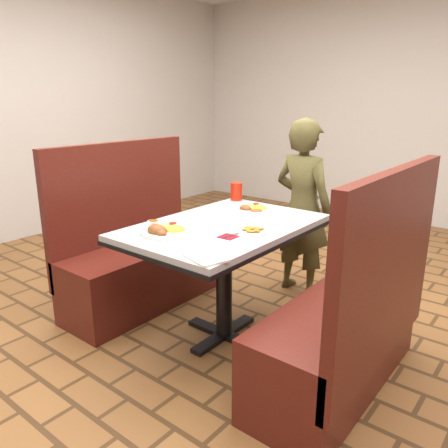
{
  "coord_description": "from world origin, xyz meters",
  "views": [
    {
      "loc": [
        1.56,
        -1.94,
        1.47
      ],
      "look_at": [
        0.0,
        0.0,
        0.75
      ],
      "focal_mm": 35.0,
      "sensor_mm": 36.0,
      "label": 1
    }
  ],
  "objects_px": {
    "diner_person": "(303,209)",
    "booth_bench_right": "(346,330)",
    "far_dinner_plate": "(253,207)",
    "red_tumbler": "(236,191)",
    "booth_bench_left": "(139,260)",
    "dining_table": "(224,239)",
    "plantain_plate": "(252,231)",
    "near_dinner_plate": "(165,228)"
  },
  "relations": [
    {
      "from": "diner_person",
      "to": "plantain_plate",
      "type": "xyz_separation_m",
      "value": [
        0.2,
        -0.95,
        0.09
      ]
    },
    {
      "from": "booth_bench_left",
      "to": "near_dinner_plate",
      "type": "relative_size",
      "value": 4.26
    },
    {
      "from": "dining_table",
      "to": "diner_person",
      "type": "xyz_separation_m",
      "value": [
        0.02,
        0.92,
        0.02
      ]
    },
    {
      "from": "red_tumbler",
      "to": "plantain_plate",
      "type": "bearing_deg",
      "value": -46.51
    },
    {
      "from": "diner_person",
      "to": "near_dinner_plate",
      "type": "bearing_deg",
      "value": 89.65
    },
    {
      "from": "booth_bench_left",
      "to": "red_tumbler",
      "type": "distance_m",
      "value": 0.87
    },
    {
      "from": "diner_person",
      "to": "red_tumbler",
      "type": "relative_size",
      "value": 10.5
    },
    {
      "from": "far_dinner_plate",
      "to": "booth_bench_left",
      "type": "bearing_deg",
      "value": -153.96
    },
    {
      "from": "far_dinner_plate",
      "to": "plantain_plate",
      "type": "bearing_deg",
      "value": -55.52
    },
    {
      "from": "plantain_plate",
      "to": "near_dinner_plate",
      "type": "bearing_deg",
      "value": -139.62
    },
    {
      "from": "red_tumbler",
      "to": "diner_person",
      "type": "bearing_deg",
      "value": 45.68
    },
    {
      "from": "booth_bench_right",
      "to": "red_tumbler",
      "type": "xyz_separation_m",
      "value": [
        -1.13,
        0.56,
        0.48
      ]
    },
    {
      "from": "diner_person",
      "to": "booth_bench_right",
      "type": "bearing_deg",
      "value": 137.17
    },
    {
      "from": "far_dinner_plate",
      "to": "near_dinner_plate",
      "type": "bearing_deg",
      "value": -97.51
    },
    {
      "from": "near_dinner_plate",
      "to": "far_dinner_plate",
      "type": "height_order",
      "value": "near_dinner_plate"
    },
    {
      "from": "booth_bench_left",
      "to": "far_dinner_plate",
      "type": "distance_m",
      "value": 0.95
    },
    {
      "from": "booth_bench_left",
      "to": "near_dinner_plate",
      "type": "height_order",
      "value": "booth_bench_left"
    },
    {
      "from": "booth_bench_left",
      "to": "far_dinner_plate",
      "type": "xyz_separation_m",
      "value": [
        0.75,
        0.37,
        0.44
      ]
    },
    {
      "from": "dining_table",
      "to": "booth_bench_left",
      "type": "xyz_separation_m",
      "value": [
        -0.8,
        0.0,
        -0.32
      ]
    },
    {
      "from": "diner_person",
      "to": "far_dinner_plate",
      "type": "height_order",
      "value": "diner_person"
    },
    {
      "from": "near_dinner_plate",
      "to": "far_dinner_plate",
      "type": "distance_m",
      "value": 0.72
    },
    {
      "from": "booth_bench_right",
      "to": "far_dinner_plate",
      "type": "distance_m",
      "value": 1.02
    },
    {
      "from": "booth_bench_right",
      "to": "red_tumbler",
      "type": "bearing_deg",
      "value": 153.76
    },
    {
      "from": "dining_table",
      "to": "far_dinner_plate",
      "type": "relative_size",
      "value": 4.69
    },
    {
      "from": "near_dinner_plate",
      "to": "far_dinner_plate",
      "type": "bearing_deg",
      "value": 82.49
    },
    {
      "from": "plantain_plate",
      "to": "booth_bench_left",
      "type": "bearing_deg",
      "value": 178.17
    },
    {
      "from": "booth_bench_right",
      "to": "plantain_plate",
      "type": "distance_m",
      "value": 0.71
    },
    {
      "from": "booth_bench_right",
      "to": "far_dinner_plate",
      "type": "bearing_deg",
      "value": 156.46
    },
    {
      "from": "booth_bench_right",
      "to": "diner_person",
      "type": "distance_m",
      "value": 1.25
    },
    {
      "from": "far_dinner_plate",
      "to": "plantain_plate",
      "type": "xyz_separation_m",
      "value": [
        0.28,
        -0.4,
        -0.01
      ]
    },
    {
      "from": "far_dinner_plate",
      "to": "red_tumbler",
      "type": "bearing_deg",
      "value": 146.43
    },
    {
      "from": "plantain_plate",
      "to": "red_tumbler",
      "type": "bearing_deg",
      "value": 133.49
    },
    {
      "from": "booth_bench_left",
      "to": "diner_person",
      "type": "height_order",
      "value": "diner_person"
    },
    {
      "from": "far_dinner_plate",
      "to": "red_tumbler",
      "type": "relative_size",
      "value": 2.03
    },
    {
      "from": "booth_bench_left",
      "to": "plantain_plate",
      "type": "relative_size",
      "value": 6.96
    },
    {
      "from": "booth_bench_left",
      "to": "booth_bench_right",
      "type": "distance_m",
      "value": 1.6
    },
    {
      "from": "dining_table",
      "to": "far_dinner_plate",
      "type": "bearing_deg",
      "value": 97.09
    },
    {
      "from": "booth_bench_right",
      "to": "near_dinner_plate",
      "type": "bearing_deg",
      "value": -159.71
    },
    {
      "from": "dining_table",
      "to": "diner_person",
      "type": "height_order",
      "value": "diner_person"
    },
    {
      "from": "plantain_plate",
      "to": "booth_bench_right",
      "type": "bearing_deg",
      "value": 3.3
    },
    {
      "from": "dining_table",
      "to": "booth_bench_left",
      "type": "relative_size",
      "value": 1.01
    },
    {
      "from": "red_tumbler",
      "to": "booth_bench_right",
      "type": "bearing_deg",
      "value": -26.24
    }
  ]
}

